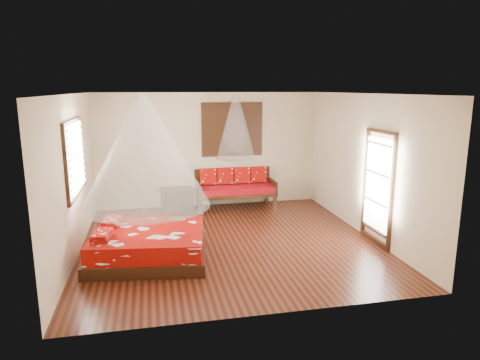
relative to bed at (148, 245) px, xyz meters
name	(u,v)px	position (x,y,z in m)	size (l,w,h in m)	color
room	(229,171)	(1.52, 0.51, 1.15)	(5.54, 5.54, 2.84)	black
bed	(148,245)	(0.00, 0.00, 0.00)	(2.14, 1.99, 0.63)	black
daybed	(235,187)	(2.10, 2.89, 0.27)	(1.91, 0.85, 0.97)	black
storage_chest	(177,199)	(0.69, 2.96, 0.02)	(0.83, 0.65, 0.53)	black
shutter_panel	(232,129)	(2.10, 3.22, 1.65)	(1.52, 0.06, 1.32)	black
window_left	(75,158)	(-1.19, 0.71, 1.45)	(0.10, 1.74, 1.34)	black
glazed_door	(378,188)	(4.23, -0.09, 0.82)	(0.08, 1.02, 2.16)	black
wine_tray	(177,217)	(0.54, 0.53, 0.31)	(0.28, 0.28, 0.23)	brown
mosquito_net_main	(145,153)	(0.02, 0.00, 1.60)	(2.14, 2.14, 1.80)	white
mosquito_net_daybed	(236,127)	(2.10, 2.76, 1.75)	(0.94, 0.94, 1.50)	white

